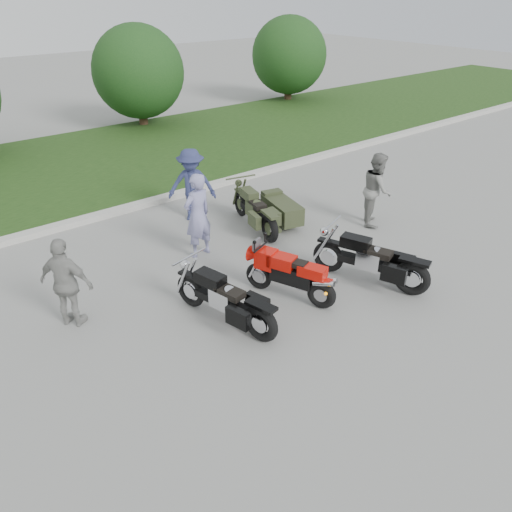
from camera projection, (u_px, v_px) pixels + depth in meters
ground at (289, 307)px, 9.34m from camera, size 80.00×80.00×0.00m
curb at (140, 205)px, 13.41m from camera, size 60.00×0.30×0.15m
grass_strip at (81, 166)px, 16.26m from camera, size 60.00×8.00×0.14m
tree_mid_right at (138, 72)px, 19.70m from camera, size 3.60×3.60×4.00m
tree_far_right at (289, 55)px, 24.06m from camera, size 3.60×3.60×4.00m
sportbike_red at (291, 274)px, 9.36m from camera, size 0.85×1.82×0.90m
cruiser_left at (228, 302)px, 8.68m from camera, size 0.74×2.29×0.89m
cruiser_right at (374, 263)px, 9.85m from camera, size 1.05×2.33×0.94m
cruiser_sidecar at (271, 211)px, 12.21m from camera, size 1.43×2.29×0.89m
person_stripe at (198, 216)px, 10.68m from camera, size 0.74×0.54×1.89m
person_grey at (377, 189)px, 12.17m from camera, size 1.10×1.10×1.80m
person_denim at (192, 185)px, 12.36m from camera, size 1.35×1.26×1.83m
person_back at (67, 283)px, 8.50m from camera, size 0.92×1.03×1.68m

